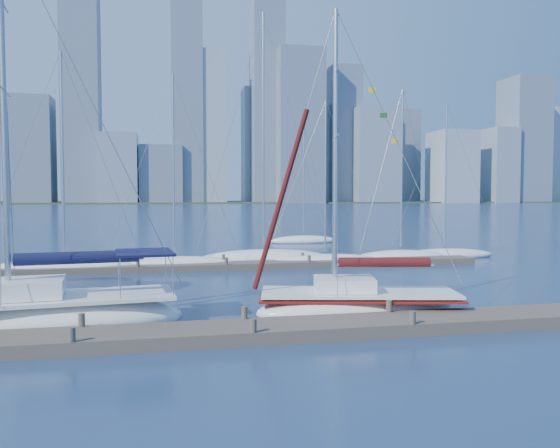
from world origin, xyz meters
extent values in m
plane|color=navy|center=(0.00, 0.00, 0.00)|extent=(700.00, 700.00, 0.00)
cube|color=brown|center=(0.00, 0.00, 0.20)|extent=(26.00, 2.00, 0.40)
cube|color=brown|center=(2.00, 16.00, 0.18)|extent=(30.00, 1.80, 0.36)
cube|color=#38472D|center=(0.00, 320.00, 0.00)|extent=(800.00, 100.00, 1.50)
ellipsoid|color=white|center=(-6.41, 2.58, 0.26)|extent=(9.24, 3.85, 1.58)
cube|color=white|center=(-6.41, 2.58, 1.00)|extent=(8.56, 3.55, 0.13)
cube|color=white|center=(-7.04, 2.52, 1.37)|extent=(2.70, 2.16, 0.58)
cylinder|color=silver|center=(-7.45, 2.48, 7.13)|extent=(0.19, 0.19, 12.17)
cylinder|color=silver|center=(-5.34, 2.69, 2.21)|extent=(4.24, 0.54, 0.11)
cylinder|color=#101137|center=(-5.34, 2.69, 2.31)|extent=(3.94, 0.82, 0.42)
cube|color=#101137|center=(-3.19, 2.91, 2.42)|extent=(2.14, 2.68, 0.08)
ellipsoid|color=white|center=(4.42, 2.30, 0.22)|extent=(7.98, 4.07, 1.34)
cube|color=white|center=(4.42, 2.30, 0.85)|extent=(7.39, 3.75, 0.11)
cube|color=white|center=(3.90, 2.41, 1.16)|extent=(2.44, 2.04, 0.49)
cylinder|color=silver|center=(3.55, 2.49, 5.95)|extent=(0.16, 0.16, 10.13)
cylinder|color=silver|center=(5.31, 2.10, 1.87)|extent=(3.54, 0.86, 0.09)
cylinder|color=#3F0E0D|center=(5.31, 2.10, 1.96)|extent=(3.32, 1.06, 0.36)
cube|color=maroon|center=(4.42, 2.30, 0.70)|extent=(7.56, 3.88, 0.09)
ellipsoid|color=white|center=(-8.15, 16.70, 0.21)|extent=(8.64, 3.76, 1.17)
cylinder|color=silver|center=(-8.15, 16.70, 6.82)|extent=(0.13, 0.13, 11.51)
ellipsoid|color=white|center=(-1.93, 17.07, 0.19)|extent=(7.85, 2.24, 1.03)
cylinder|color=silver|center=(-1.93, 17.07, 6.27)|extent=(0.11, 0.11, 10.67)
ellipsoid|color=white|center=(3.84, 18.67, 0.23)|extent=(9.00, 4.41, 1.26)
cylinder|color=silver|center=(3.84, 18.67, 8.64)|extent=(0.14, 0.14, 15.00)
ellipsoid|color=white|center=(7.53, 16.93, 0.17)|extent=(7.53, 3.02, 0.96)
cylinder|color=silver|center=(7.53, 16.93, 5.61)|extent=(0.10, 0.10, 9.49)
ellipsoid|color=white|center=(13.13, 17.82, 0.19)|extent=(6.75, 3.37, 1.04)
cylinder|color=silver|center=(13.13, 17.82, 6.25)|extent=(0.11, 0.11, 10.60)
ellipsoid|color=white|center=(16.81, 18.61, 0.17)|extent=(7.57, 4.21, 0.95)
cylinder|color=silver|center=(16.81, 18.61, 5.83)|extent=(0.10, 0.10, 9.94)
ellipsoid|color=white|center=(10.10, 32.43, 0.18)|extent=(6.49, 4.38, 1.00)
cylinder|color=silver|center=(10.10, 32.43, 5.92)|extent=(0.11, 0.11, 10.02)
cube|color=slate|center=(-69.73, 287.50, 27.67)|extent=(21.81, 17.63, 55.33)
cube|color=gray|center=(-47.55, 309.43, 16.24)|extent=(14.25, 17.61, 32.49)
cube|color=#7D8DA1|center=(-25.94, 284.92, 18.51)|extent=(19.53, 19.81, 37.02)
cube|color=slate|center=(-4.22, 286.68, 15.63)|extent=(22.64, 16.86, 31.27)
cube|color=gray|center=(21.35, 289.48, 41.87)|extent=(19.19, 14.99, 83.75)
cube|color=#7D8DA1|center=(51.90, 304.67, 33.55)|extent=(17.44, 17.46, 67.10)
cube|color=slate|center=(70.99, 278.50, 42.21)|extent=(25.29, 18.95, 84.41)
cube|color=gray|center=(91.42, 294.72, 28.15)|extent=(13.26, 17.11, 56.29)
cube|color=#7D8DA1|center=(115.77, 279.60, 27.04)|extent=(25.11, 18.80, 54.07)
cube|color=slate|center=(147.05, 309.52, 29.13)|extent=(15.96, 17.52, 58.25)
cube|color=gray|center=(164.09, 278.94, 21.04)|extent=(22.39, 23.94, 42.08)
cube|color=#7D8DA1|center=(194.50, 279.05, 22.25)|extent=(15.72, 21.38, 44.50)
cube|color=slate|center=(213.93, 282.23, 37.86)|extent=(23.48, 23.60, 75.72)
cube|color=gray|center=(241.25, 301.60, 30.91)|extent=(16.66, 17.08, 61.82)
cube|color=slate|center=(-45.00, 290.00, 57.00)|extent=(19.01, 18.00, 114.00)
cube|color=slate|center=(10.00, 290.00, 54.42)|extent=(16.72, 18.00, 108.83)
cube|color=slate|center=(55.00, 290.00, 57.20)|extent=(17.47, 18.00, 114.41)
cube|color=slate|center=(100.00, 290.00, 39.48)|extent=(18.24, 18.00, 78.96)
camera|label=1|loc=(-2.49, -16.41, 4.39)|focal=35.00mm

